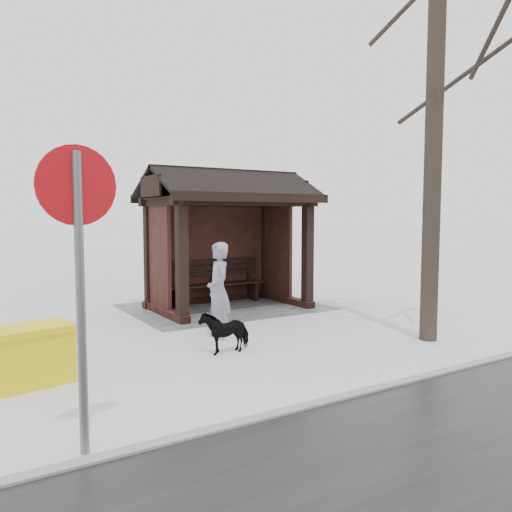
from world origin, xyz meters
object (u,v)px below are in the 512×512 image
(bus_shelter, at_px, (225,211))
(dog, at_px, (225,331))
(road_sign, at_px, (78,237))
(pedestrian, at_px, (219,291))
(grit_bin, at_px, (31,355))

(bus_shelter, distance_m, dog, 4.10)
(bus_shelter, relative_size, road_sign, 1.35)
(bus_shelter, bearing_deg, pedestrian, 59.52)
(grit_bin, xyz_separation_m, road_sign, (-0.14, 2.18, 1.52))
(dog, bearing_deg, road_sign, -51.63)
(pedestrian, height_order, road_sign, road_sign)
(road_sign, bearing_deg, pedestrian, -139.70)
(bus_shelter, bearing_deg, grit_bin, 36.18)
(bus_shelter, xyz_separation_m, pedestrian, (1.43, 2.43, -1.35))
(pedestrian, bearing_deg, road_sign, -32.11)
(road_sign, bearing_deg, dog, -145.23)
(bus_shelter, height_order, dog, bus_shelter)
(dog, bearing_deg, pedestrian, 156.58)
(bus_shelter, relative_size, dog, 4.81)
(dog, height_order, road_sign, road_sign)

